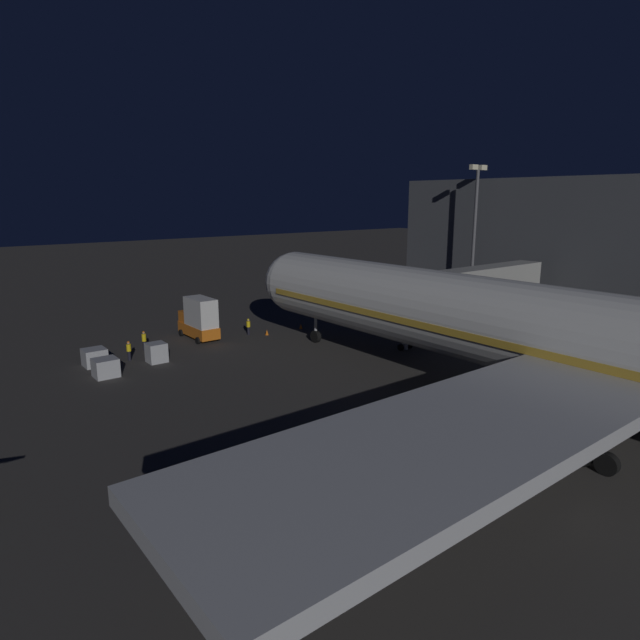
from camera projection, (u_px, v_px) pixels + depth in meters
ground_plane at (481, 398)px, 38.49m from camera, size 320.00×320.00×0.00m
airliner_at_gate at (609, 348)px, 30.90m from camera, size 54.39×68.84×20.39m
jet_bridge at (457, 283)px, 54.05m from camera, size 23.40×3.40×7.15m
apron_floodlight_mast at (475, 228)px, 66.84m from camera, size 2.90×0.50×17.91m
catering_truck at (199, 319)px, 54.19m from camera, size 2.36×5.62×4.28m
baggage_container_near_belt at (106, 368)px, 42.94m from camera, size 1.81×1.74×1.49m
baggage_container_mid_row at (156, 353)px, 46.78m from camera, size 1.56×1.51×1.69m
baggage_container_spare at (95, 357)px, 45.75m from camera, size 1.81×1.78×1.48m
ground_crew_near_nose_gear at (129, 350)px, 47.21m from camera, size 0.40×0.40×1.74m
ground_crew_marshaller_fwd at (248, 326)px, 56.13m from camera, size 0.40×0.40×1.71m
ground_crew_under_port_wing at (144, 339)px, 50.56m from camera, size 0.40×0.40×1.80m
traffic_cone_nose_port at (301, 326)px, 58.78m from camera, size 0.36×0.36×0.55m
traffic_cone_nose_starboard at (267, 332)px, 56.13m from camera, size 0.36×0.36×0.55m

